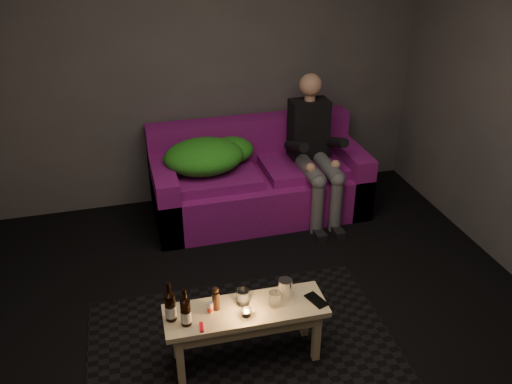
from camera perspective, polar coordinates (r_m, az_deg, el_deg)
The scene contains 17 objects.
floor at distance 3.67m, azimuth 2.58°, elevation -16.45°, with size 4.50×4.50×0.00m, color black.
room at distance 3.20m, azimuth 0.65°, elevation 11.23°, with size 4.50×4.50×4.50m.
rug at distance 3.66m, azimuth -1.23°, elevation -16.45°, with size 1.99×1.44×0.01m, color black.
sofa at distance 5.00m, azimuth 0.16°, elevation 1.11°, with size 1.91×0.86×0.82m.
green_blanket at distance 4.76m, azimuth -5.08°, elevation 3.85°, with size 0.84×0.57×0.29m.
person at distance 4.85m, azimuth 6.12°, elevation 4.79°, with size 0.34×0.79×1.28m.
coffee_table at distance 3.40m, azimuth -1.08°, elevation -13.09°, with size 1.00×0.34×0.41m.
beer_bottle_a at distance 3.25m, azimuth -9.00°, elevation -11.78°, with size 0.07×0.07×0.27m.
beer_bottle_b at distance 3.21m, azimuth -7.42°, elevation -12.38°, with size 0.06×0.06×0.25m.
salt_shaker at distance 3.31m, azimuth -4.84°, elevation -12.03°, with size 0.04×0.04×0.08m, color silver.
pepper_mill at distance 3.32m, azimuth -4.25°, elevation -11.35°, with size 0.05×0.05×0.12m, color black.
tumbler_back at distance 3.36m, azimuth -1.39°, elevation -10.99°, with size 0.08×0.08×0.10m, color white.
tealight at distance 3.29m, azimuth -1.05°, elevation -12.57°, with size 0.06×0.06×0.04m.
tumbler_front at distance 3.35m, azimuth 1.98°, elevation -11.20°, with size 0.07×0.07×0.09m, color white.
steel_cup at distance 3.41m, azimuth 3.08°, elevation -10.06°, with size 0.09×0.09×0.12m, color silver.
smartphone at distance 3.42m, azimuth 6.35°, elevation -11.24°, with size 0.08×0.15×0.01m, color black.
red_lighter at distance 3.24m, azimuth -5.75°, elevation -13.97°, with size 0.02×0.08×0.01m, color red.
Camera 1 is at (-0.83, -2.47, 2.58)m, focal length 38.00 mm.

